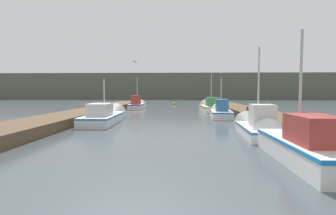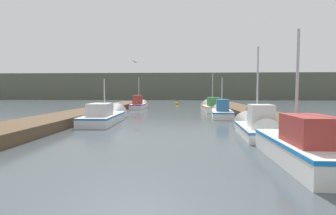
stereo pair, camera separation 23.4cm
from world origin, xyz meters
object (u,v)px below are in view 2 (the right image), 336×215
(fishing_boat_0, at_px, (294,143))
(seagull_lead, at_px, (136,62))
(fishing_boat_1, at_px, (255,126))
(fishing_boat_3, at_px, (221,112))
(fishing_boat_5, at_px, (139,105))
(mooring_piling_0, at_px, (225,106))
(mooring_piling_2, at_px, (216,103))
(fishing_boat_4, at_px, (212,107))
(mooring_piling_3, at_px, (249,115))
(fishing_boat_2, at_px, (107,116))
(mooring_piling_1, at_px, (213,103))
(channel_buoy, at_px, (177,104))

(fishing_boat_0, xyz_separation_m, seagull_lead, (-6.28, 9.01, 3.44))
(fishing_boat_1, distance_m, fishing_boat_3, 8.52)
(fishing_boat_0, height_order, fishing_boat_5, fishing_boat_0)
(mooring_piling_0, height_order, mooring_piling_2, mooring_piling_2)
(mooring_piling_2, height_order, seagull_lead, seagull_lead)
(fishing_boat_4, xyz_separation_m, mooring_piling_3, (1.11, -10.43, 0.14))
(fishing_boat_2, distance_m, fishing_boat_3, 9.02)
(fishing_boat_3, bearing_deg, mooring_piling_1, 91.10)
(fishing_boat_3, height_order, channel_buoy, fishing_boat_3)
(mooring_piling_3, xyz_separation_m, channel_buoy, (-4.86, 23.22, -0.42))
(fishing_boat_5, bearing_deg, fishing_boat_3, -49.31)
(mooring_piling_0, distance_m, mooring_piling_2, 5.39)
(mooring_piling_1, height_order, channel_buoy, mooring_piling_1)
(channel_buoy, bearing_deg, fishing_boat_5, -115.38)
(fishing_boat_2, xyz_separation_m, fishing_boat_5, (0.02, 13.50, 0.06))
(mooring_piling_0, distance_m, seagull_lead, 13.10)
(mooring_piling_1, relative_size, mooring_piling_2, 0.85)
(fishing_boat_2, bearing_deg, mooring_piling_2, 57.52)
(mooring_piling_0, bearing_deg, mooring_piling_3, -91.64)
(fishing_boat_2, relative_size, mooring_piling_2, 5.68)
(mooring_piling_2, xyz_separation_m, seagull_lead, (-7.25, -15.58, 3.35))
(mooring_piling_3, relative_size, seagull_lead, 2.08)
(fishing_boat_5, bearing_deg, mooring_piling_0, -19.84)
(mooring_piling_0, bearing_deg, fishing_boat_1, -94.12)
(fishing_boat_3, distance_m, fishing_boat_5, 12.63)
(fishing_boat_2, bearing_deg, mooring_piling_3, -5.40)
(fishing_boat_5, bearing_deg, seagull_lead, -81.14)
(fishing_boat_1, relative_size, mooring_piling_0, 5.16)
(fishing_boat_0, relative_size, mooring_piling_2, 4.77)
(fishing_boat_4, distance_m, mooring_piling_2, 5.71)
(fishing_boat_1, xyz_separation_m, fishing_boat_4, (-0.36, 14.46, 0.05))
(fishing_boat_4, relative_size, mooring_piling_0, 5.47)
(mooring_piling_3, bearing_deg, mooring_piling_2, 89.70)
(fishing_boat_5, distance_m, seagull_lead, 14.28)
(mooring_piling_3, bearing_deg, fishing_boat_3, 102.89)
(fishing_boat_3, bearing_deg, fishing_boat_2, -149.27)
(fishing_boat_3, height_order, mooring_piling_3, fishing_boat_3)
(fishing_boat_0, xyz_separation_m, mooring_piling_0, (1.19, 19.20, 0.00))
(mooring_piling_0, relative_size, channel_buoy, 0.90)
(fishing_boat_1, distance_m, fishing_boat_5, 20.03)
(fishing_boat_0, bearing_deg, fishing_boat_4, 91.86)
(fishing_boat_3, xyz_separation_m, fishing_boat_4, (-0.08, 5.94, 0.03))
(fishing_boat_0, bearing_deg, fishing_boat_1, 89.52)
(fishing_boat_0, relative_size, mooring_piling_3, 4.75)
(fishing_boat_2, xyz_separation_m, fishing_boat_4, (8.08, 9.78, 0.03))
(fishing_boat_1, relative_size, seagull_lead, 8.96)
(channel_buoy, bearing_deg, mooring_piling_0, -67.71)
(mooring_piling_3, height_order, seagull_lead, seagull_lead)
(fishing_boat_4, xyz_separation_m, fishing_boat_5, (-8.06, 3.71, 0.03))
(fishing_boat_3, height_order, mooring_piling_2, fishing_boat_3)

